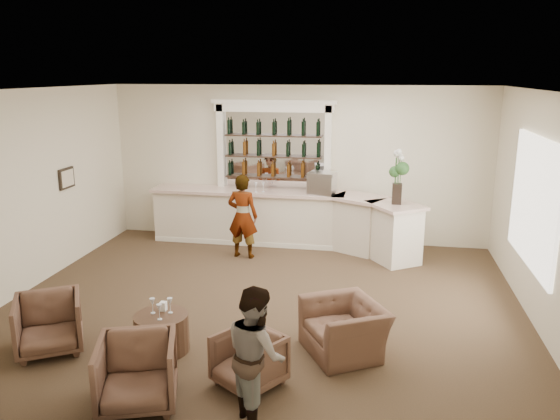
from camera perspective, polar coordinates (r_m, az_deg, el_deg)
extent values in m
plane|color=#503A28|center=(8.77, -1.71, -9.69)|extent=(8.00, 8.00, 0.00)
cube|color=beige|center=(11.62, 1.83, 4.78)|extent=(8.00, 0.04, 3.30)
cube|color=beige|center=(9.87, -25.15, 1.74)|extent=(0.04, 7.00, 3.30)
cube|color=beige|center=(8.39, 26.00, -0.36)|extent=(0.04, 7.00, 3.30)
cube|color=white|center=(8.02, -1.89, 12.40)|extent=(8.00, 7.00, 0.04)
cube|color=white|center=(8.84, 25.02, 0.76)|extent=(0.05, 2.40, 1.90)
cube|color=black|center=(10.83, -21.41, 3.11)|extent=(0.04, 0.46, 0.38)
cube|color=beige|center=(10.82, -21.29, 3.11)|extent=(0.01, 0.38, 0.30)
cube|color=white|center=(11.71, -3.31, -0.72)|extent=(4.00, 0.70, 1.08)
cube|color=beige|center=(11.55, -3.37, 1.99)|extent=(4.10, 0.82, 0.06)
cube|color=white|center=(11.18, 8.21, -1.57)|extent=(1.12, 1.04, 1.08)
cube|color=beige|center=(11.02, 8.30, 1.25)|extent=(1.27, 1.19, 0.06)
cube|color=white|center=(10.68, 11.85, -2.49)|extent=(1.08, 1.14, 1.08)
cube|color=beige|center=(10.51, 12.00, 0.46)|extent=(1.24, 1.29, 0.06)
cube|color=white|center=(11.54, -3.66, -3.49)|extent=(4.00, 0.06, 0.10)
cube|color=white|center=(11.64, -0.62, 6.30)|extent=(2.15, 0.02, 1.65)
cube|color=white|center=(11.93, -6.11, 3.98)|extent=(0.14, 0.16, 2.90)
cube|color=white|center=(11.50, 4.98, 3.63)|extent=(0.14, 0.16, 2.90)
cube|color=white|center=(11.49, -0.69, 10.66)|extent=(2.52, 0.16, 0.18)
cube|color=white|center=(11.48, -0.69, 11.26)|extent=(2.64, 0.20, 0.08)
cube|color=#2E2017|center=(11.62, -0.71, 3.44)|extent=(2.05, 0.20, 0.03)
cube|color=#2E2017|center=(11.55, -0.72, 5.59)|extent=(2.05, 0.20, 0.03)
cube|color=#2E2017|center=(11.49, -0.73, 7.76)|extent=(2.05, 0.20, 0.03)
cylinder|color=#44281D|center=(7.46, -12.24, -12.42)|extent=(0.70, 0.70, 0.50)
imported|color=gray|center=(10.64, -3.92, -0.65)|extent=(0.64, 0.46, 1.66)
imported|color=gray|center=(5.81, -2.53, -14.78)|extent=(0.86, 0.91, 1.47)
imported|color=brown|center=(7.84, -23.01, -10.90)|extent=(1.11, 1.12, 0.75)
imported|color=brown|center=(6.37, -14.72, -16.12)|extent=(1.05, 1.07, 0.77)
imported|color=brown|center=(6.55, -3.30, -15.39)|extent=(0.96, 0.96, 0.64)
imported|color=brown|center=(7.26, 6.72, -12.18)|extent=(1.30, 1.34, 0.67)
cube|color=silver|center=(11.10, 4.41, 2.82)|extent=(0.59, 0.52, 0.45)
cube|color=black|center=(10.48, 12.10, 1.68)|extent=(0.18, 0.18, 0.39)
cube|color=white|center=(7.45, -12.10, -9.80)|extent=(0.08, 0.08, 0.12)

